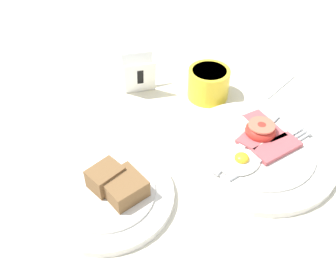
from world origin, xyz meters
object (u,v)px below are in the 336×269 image
object	(u,v)px
bread_plate	(110,193)
sugar_cup	(209,82)
breakfast_plate	(258,149)
number_card	(139,75)
teaspoon_by_saucer	(259,102)

from	to	relation	value
bread_plate	sugar_cup	xyz separation A→B (m)	(0.25, 0.17, 0.02)
breakfast_plate	bread_plate	world-z (taller)	bread_plate
breakfast_plate	number_card	bearing A→B (deg)	116.95
sugar_cup	teaspoon_by_saucer	bearing A→B (deg)	-36.43
breakfast_plate	teaspoon_by_saucer	xyz separation A→B (m)	(0.08, 0.12, -0.01)
bread_plate	sugar_cup	world-z (taller)	sugar_cup
teaspoon_by_saucer	sugar_cup	bearing A→B (deg)	-62.11
breakfast_plate	number_card	xyz separation A→B (m)	(-0.12, 0.24, 0.03)
bread_plate	teaspoon_by_saucer	distance (m)	0.35
number_card	teaspoon_by_saucer	distance (m)	0.24
number_card	bread_plate	bearing A→B (deg)	-108.50
number_card	sugar_cup	bearing A→B (deg)	-19.75
bread_plate	number_card	xyz separation A→B (m)	(0.13, 0.24, 0.03)
sugar_cup	teaspoon_by_saucer	xyz separation A→B (m)	(0.08, -0.06, -0.03)
bread_plate	number_card	bearing A→B (deg)	61.63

